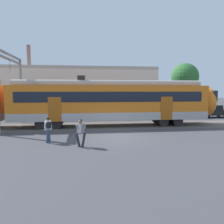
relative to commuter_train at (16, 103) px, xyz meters
name	(u,v)px	position (x,y,z in m)	size (l,w,h in m)	color
ground_plane	(117,137)	(8.37, -5.11, -2.25)	(160.00, 160.00, 0.00)	#424247
commuter_train	(16,103)	(0.00, 0.00, 0.00)	(38.05, 3.07, 4.73)	#B2ADA8
pedestrian_white	(48,128)	(3.74, -6.21, -1.26)	(0.51, 0.71, 1.67)	navy
pedestrian_grey	(81,131)	(5.83, -7.56, -1.26)	(0.70, 0.50, 1.67)	#28282D
parked_car_black	(213,111)	(22.13, 4.96, -1.47)	(4.02, 1.79, 1.54)	black
catenary_gantry	(11,80)	(-0.37, 0.00, 2.06)	(0.24, 6.64, 6.53)	gray
background_building	(78,92)	(5.25, 9.45, 0.95)	(20.69, 5.00, 9.20)	beige
street_tree_right	(185,77)	(21.97, 12.69, 3.26)	(4.27, 4.27, 7.66)	brown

